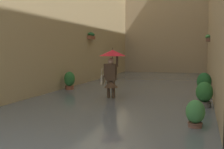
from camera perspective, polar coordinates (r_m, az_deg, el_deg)
name	(u,v)px	position (r m, az deg, el deg)	size (l,w,h in m)	color
ground_plane	(136,93)	(12.97, 4.67, -3.61)	(60.00, 60.00, 0.00)	#605B56
flood_water	(136,91)	(12.96, 4.67, -3.26)	(7.10, 26.54, 0.16)	slate
person_wading	(112,65)	(10.50, -0.06, 1.93)	(0.98, 0.98, 1.97)	black
potted_plant_mid_left	(204,86)	(11.40, 17.54, -2.11)	(0.53, 0.53, 1.05)	#9E563D
potted_plant_far_left	(195,115)	(6.87, 15.97, -7.64)	(0.43, 0.43, 0.78)	brown
potted_plant_near_left	(204,96)	(9.35, 17.59, -3.98)	(0.51, 0.51, 0.93)	#66605B
potted_plant_near_right	(70,81)	(12.99, -8.30, -1.34)	(0.47, 0.47, 0.95)	#9E563D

